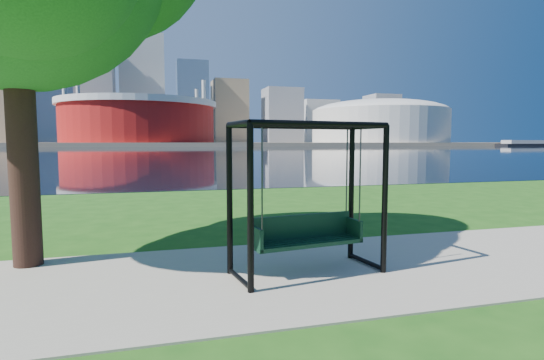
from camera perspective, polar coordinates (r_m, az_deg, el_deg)
name	(u,v)px	position (r m, az deg, el deg)	size (l,w,h in m)	color
ground	(269,266)	(7.52, -0.39, -11.54)	(900.00, 900.00, 0.00)	#1E5114
path	(277,274)	(7.06, 0.69, -12.54)	(120.00, 4.00, 0.03)	#9E937F
river	(163,151)	(109.00, -14.43, 3.81)	(900.00, 180.00, 0.02)	black
far_bank	(158,144)	(312.97, -15.09, 4.72)	(900.00, 228.00, 2.00)	#937F60
stadium	(139,120)	(242.40, -17.45, 7.72)	(83.00, 83.00, 32.00)	maroon
arena	(379,120)	(278.33, 14.23, 7.77)	(84.00, 84.00, 26.56)	beige
skyline	(151,96)	(328.10, -16.01, 10.81)	(392.00, 66.00, 96.50)	gray
swing	(307,202)	(6.87, 4.68, -2.94)	(2.54, 1.38, 2.47)	black
barge	(524,143)	(280.35, 30.82, 4.25)	(33.41, 9.89, 3.31)	black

